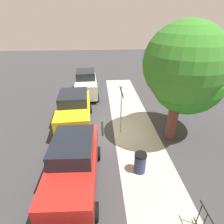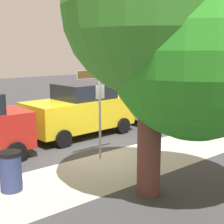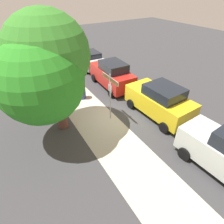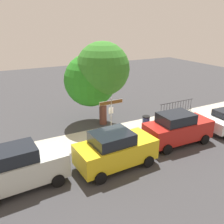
% 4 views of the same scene
% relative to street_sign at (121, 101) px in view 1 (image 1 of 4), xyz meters
% --- Properties ---
extents(ground_plane, '(60.00, 60.00, 0.00)m').
position_rel_street_sign_xyz_m(ground_plane, '(0.03, -0.40, -2.11)').
color(ground_plane, '#38383A').
extents(sidewalk_strip, '(24.00, 2.60, 0.00)m').
position_rel_street_sign_xyz_m(sidewalk_strip, '(2.03, 0.90, -2.11)').
color(sidewalk_strip, '#B2AE9D').
rests_on(sidewalk_strip, ground_plane).
extents(street_sign, '(1.64, 0.07, 2.95)m').
position_rel_street_sign_xyz_m(street_sign, '(0.00, 0.00, 0.00)').
color(street_sign, '#9EA0A5').
rests_on(street_sign, ground_plane).
extents(shade_tree, '(4.59, 4.59, 6.20)m').
position_rel_street_sign_xyz_m(shade_tree, '(0.51, 3.11, 1.68)').
color(shade_tree, brown).
rests_on(shade_tree, ground_plane).
extents(car_silver, '(4.36, 2.17, 2.14)m').
position_rel_street_sign_xyz_m(car_silver, '(-6.02, -2.31, -1.06)').
color(car_silver, silver).
rests_on(car_silver, ground_plane).
extents(car_yellow, '(4.41, 2.34, 2.06)m').
position_rel_street_sign_xyz_m(car_yellow, '(-1.22, -2.81, -1.09)').
color(car_yellow, gold).
rests_on(car_yellow, ground_plane).
extents(car_red, '(4.46, 2.12, 2.09)m').
position_rel_street_sign_xyz_m(car_red, '(3.58, -2.31, -1.08)').
color(car_red, '#B0211A').
rests_on(car_red, ground_plane).
extents(trash_bin, '(0.55, 0.55, 0.98)m').
position_rel_street_sign_xyz_m(trash_bin, '(3.14, 0.50, -1.62)').
color(trash_bin, navy).
rests_on(trash_bin, ground_plane).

